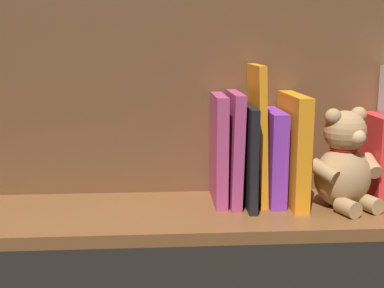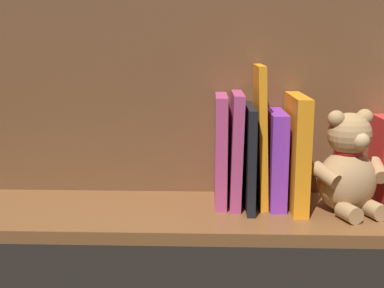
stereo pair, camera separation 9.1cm
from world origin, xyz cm
name	(u,v)px [view 1 (the left image)]	position (x,y,z in cm)	size (l,w,h in cm)	color
ground_plane	(192,213)	(0.00, 0.00, -1.10)	(114.42, 26.13, 2.20)	brown
shelf_back_panel	(188,96)	(0.00, -10.81, 19.34)	(114.42, 1.50, 38.69)	brown
book_3	(375,156)	(-35.78, -4.08, 8.11)	(2.83, 11.17, 16.21)	red
teddy_bear	(344,164)	(-27.67, 1.31, 8.07)	(14.00, 14.00, 18.33)	tan
book_4	(293,149)	(-18.93, -1.84, 10.24)	(2.69, 15.64, 20.48)	orange
book_5	(272,156)	(-15.42, -3.10, 8.69)	(2.90, 13.14, 17.38)	purple
book_6	(258,134)	(-12.55, -3.59, 12.88)	(1.40, 12.15, 25.76)	orange
book_7	(247,155)	(-10.42, -1.96, 9.28)	(1.43, 15.41, 18.56)	black
book_8	(234,148)	(-8.02, -3.03, 10.38)	(1.94, 13.26, 20.77)	#B23F72
book_9	(219,149)	(-5.25, -3.44, 10.16)	(2.14, 12.46, 20.32)	#B23F72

